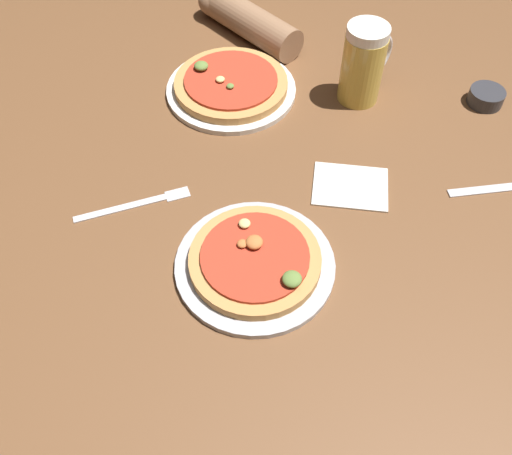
# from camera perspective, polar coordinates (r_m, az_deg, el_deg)

# --- Properties ---
(ground_plane) EXTENTS (2.40, 2.40, 0.03)m
(ground_plane) POSITION_cam_1_polar(r_m,az_deg,el_deg) (1.01, 0.00, -1.21)
(ground_plane) COLOR brown
(pizza_plate_near) EXTENTS (0.27, 0.27, 0.05)m
(pizza_plate_near) POSITION_cam_1_polar(r_m,az_deg,el_deg) (0.95, -0.08, -3.44)
(pizza_plate_near) COLOR #B2B2B7
(pizza_plate_near) RESTS_ON ground_plane
(pizza_plate_far) EXTENTS (0.28, 0.28, 0.05)m
(pizza_plate_far) POSITION_cam_1_polar(r_m,az_deg,el_deg) (1.27, -2.53, 13.94)
(pizza_plate_far) COLOR silver
(pizza_plate_far) RESTS_ON ground_plane
(beer_mug_dark) EXTENTS (0.10, 0.14, 0.17)m
(beer_mug_dark) POSITION_cam_1_polar(r_m,az_deg,el_deg) (1.23, 10.72, 15.77)
(beer_mug_dark) COLOR gold
(beer_mug_dark) RESTS_ON ground_plane
(ramekin_sauce) EXTENTS (0.07, 0.07, 0.03)m
(ramekin_sauce) POSITION_cam_1_polar(r_m,az_deg,el_deg) (1.33, 21.98, 12.00)
(ramekin_sauce) COLOR #333338
(ramekin_sauce) RESTS_ON ground_plane
(napkin_folded) EXTENTS (0.15, 0.12, 0.01)m
(napkin_folded) POSITION_cam_1_polar(r_m,az_deg,el_deg) (1.09, 9.41, 4.13)
(napkin_folded) COLOR silver
(napkin_folded) RESTS_ON ground_plane
(fork_left) EXTENTS (0.19, 0.13, 0.01)m
(fork_left) POSITION_cam_1_polar(r_m,az_deg,el_deg) (1.07, -11.94, 2.30)
(fork_left) COLOR silver
(fork_left) RESTS_ON ground_plane
(knife_right) EXTENTS (0.20, 0.10, 0.01)m
(knife_right) POSITION_cam_1_polar(r_m,az_deg,el_deg) (1.17, 23.46, 3.70)
(knife_right) COLOR silver
(knife_right) RESTS_ON ground_plane
(diner_arm) EXTENTS (0.28, 0.21, 0.08)m
(diner_arm) POSITION_cam_1_polar(r_m,az_deg,el_deg) (1.44, -1.21, 20.18)
(diner_arm) COLOR #936B4C
(diner_arm) RESTS_ON ground_plane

